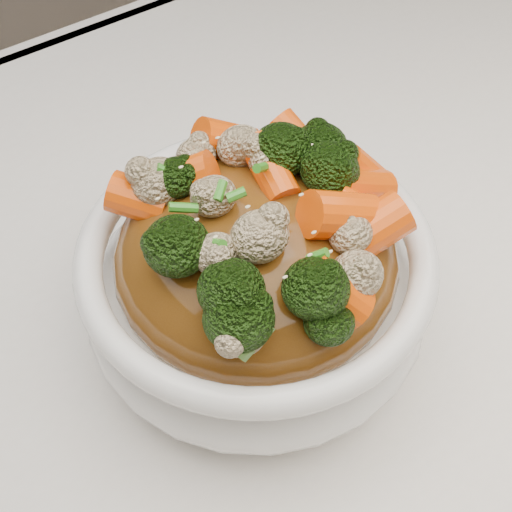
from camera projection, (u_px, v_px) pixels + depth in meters
tablecloth at (344, 343)px, 0.53m from camera, size 1.20×0.80×0.04m
bowl at (256, 289)px, 0.48m from camera, size 0.26×0.26×0.08m
sauce_base at (256, 259)px, 0.46m from camera, size 0.20×0.20×0.09m
carrots at (256, 186)px, 0.41m from camera, size 0.20×0.20×0.05m
broccoli at (256, 188)px, 0.41m from camera, size 0.20×0.20×0.04m
cauliflower at (256, 190)px, 0.41m from camera, size 0.20×0.20×0.03m
scallions at (256, 185)px, 0.41m from camera, size 0.15×0.15×0.02m
sesame_seeds at (256, 185)px, 0.41m from camera, size 0.18×0.18×0.01m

